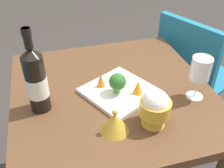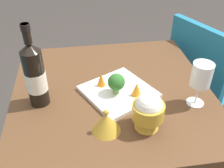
{
  "view_description": "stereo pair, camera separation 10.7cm",
  "coord_description": "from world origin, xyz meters",
  "px_view_note": "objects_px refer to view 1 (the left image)",
  "views": [
    {
      "loc": [
        0.23,
        0.84,
        1.39
      ],
      "look_at": [
        0.0,
        0.0,
        0.76
      ],
      "focal_mm": 41.91,
      "sensor_mm": 36.0,
      "label": 1
    },
    {
      "loc": [
        0.13,
        0.86,
        1.39
      ],
      "look_at": [
        0.0,
        0.0,
        0.76
      ],
      "focal_mm": 41.91,
      "sensor_mm": 36.0,
      "label": 2
    }
  ],
  "objects_px": {
    "wine_bottle": "(36,80)",
    "carrot_garnish_right": "(101,80)",
    "broccoli_floret": "(117,82)",
    "wine_glass": "(201,70)",
    "chair_near_window": "(190,69)",
    "rice_bowl": "(155,108)",
    "rice_bowl_lid": "(115,122)",
    "serving_plate": "(119,91)",
    "carrot_garnish_left": "(138,87)"
  },
  "relations": [
    {
      "from": "wine_glass",
      "to": "broccoli_floret",
      "type": "height_order",
      "value": "wine_glass"
    },
    {
      "from": "rice_bowl",
      "to": "serving_plate",
      "type": "xyz_separation_m",
      "value": [
        0.07,
        -0.2,
        -0.07
      ]
    },
    {
      "from": "wine_bottle",
      "to": "broccoli_floret",
      "type": "bearing_deg",
      "value": 179.4
    },
    {
      "from": "wine_glass",
      "to": "rice_bowl",
      "type": "height_order",
      "value": "wine_glass"
    },
    {
      "from": "wine_glass",
      "to": "serving_plate",
      "type": "bearing_deg",
      "value": -20.15
    },
    {
      "from": "wine_glass",
      "to": "rice_bowl",
      "type": "distance_m",
      "value": 0.25
    },
    {
      "from": "broccoli_floret",
      "to": "rice_bowl_lid",
      "type": "bearing_deg",
      "value": 70.85
    },
    {
      "from": "broccoli_floret",
      "to": "wine_glass",
      "type": "bearing_deg",
      "value": 162.94
    },
    {
      "from": "chair_near_window",
      "to": "rice_bowl_lid",
      "type": "bearing_deg",
      "value": -73.42
    },
    {
      "from": "wine_bottle",
      "to": "rice_bowl",
      "type": "bearing_deg",
      "value": 153.12
    },
    {
      "from": "chair_near_window",
      "to": "carrot_garnish_right",
      "type": "bearing_deg",
      "value": -87.98
    },
    {
      "from": "wine_glass",
      "to": "carrot_garnish_left",
      "type": "height_order",
      "value": "wine_glass"
    },
    {
      "from": "wine_glass",
      "to": "rice_bowl_lid",
      "type": "height_order",
      "value": "wine_glass"
    },
    {
      "from": "broccoli_floret",
      "to": "carrot_garnish_right",
      "type": "xyz_separation_m",
      "value": [
        0.05,
        -0.06,
        -0.02
      ]
    },
    {
      "from": "carrot_garnish_left",
      "to": "rice_bowl",
      "type": "bearing_deg",
      "value": 90.24
    },
    {
      "from": "carrot_garnish_left",
      "to": "carrot_garnish_right",
      "type": "bearing_deg",
      "value": -33.18
    },
    {
      "from": "wine_bottle",
      "to": "carrot_garnish_left",
      "type": "height_order",
      "value": "wine_bottle"
    },
    {
      "from": "wine_glass",
      "to": "carrot_garnish_right",
      "type": "xyz_separation_m",
      "value": [
        0.35,
        -0.15,
        -0.08
      ]
    },
    {
      "from": "carrot_garnish_right",
      "to": "rice_bowl",
      "type": "bearing_deg",
      "value": 117.9
    },
    {
      "from": "carrot_garnish_left",
      "to": "broccoli_floret",
      "type": "bearing_deg",
      "value": -19.02
    },
    {
      "from": "carrot_garnish_right",
      "to": "broccoli_floret",
      "type": "bearing_deg",
      "value": 132.36
    },
    {
      "from": "wine_bottle",
      "to": "carrot_garnish_right",
      "type": "distance_m",
      "value": 0.27
    },
    {
      "from": "wine_bottle",
      "to": "wine_glass",
      "type": "distance_m",
      "value": 0.6
    },
    {
      "from": "wine_glass",
      "to": "carrot_garnish_right",
      "type": "height_order",
      "value": "wine_glass"
    },
    {
      "from": "chair_near_window",
      "to": "carrot_garnish_right",
      "type": "distance_m",
      "value": 0.75
    },
    {
      "from": "rice_bowl",
      "to": "carrot_garnish_left",
      "type": "height_order",
      "value": "rice_bowl"
    },
    {
      "from": "rice_bowl",
      "to": "rice_bowl_lid",
      "type": "height_order",
      "value": "rice_bowl"
    },
    {
      "from": "carrot_garnish_right",
      "to": "wine_glass",
      "type": "bearing_deg",
      "value": 156.86
    },
    {
      "from": "chair_near_window",
      "to": "rice_bowl_lid",
      "type": "distance_m",
      "value": 0.88
    },
    {
      "from": "rice_bowl_lid",
      "to": "carrot_garnish_right",
      "type": "height_order",
      "value": "rice_bowl_lid"
    },
    {
      "from": "rice_bowl_lid",
      "to": "carrot_garnish_left",
      "type": "xyz_separation_m",
      "value": [
        -0.14,
        -0.16,
        0.01
      ]
    },
    {
      "from": "wine_bottle",
      "to": "carrot_garnish_right",
      "type": "bearing_deg",
      "value": -167.33
    },
    {
      "from": "wine_glass",
      "to": "serving_plate",
      "type": "height_order",
      "value": "wine_glass"
    },
    {
      "from": "wine_bottle",
      "to": "serving_plate",
      "type": "height_order",
      "value": "wine_bottle"
    },
    {
      "from": "chair_near_window",
      "to": "wine_bottle",
      "type": "relative_size",
      "value": 2.6
    },
    {
      "from": "rice_bowl",
      "to": "serving_plate",
      "type": "distance_m",
      "value": 0.22
    },
    {
      "from": "wine_glass",
      "to": "rice_bowl_lid",
      "type": "distance_m",
      "value": 0.38
    },
    {
      "from": "chair_near_window",
      "to": "wine_glass",
      "type": "relative_size",
      "value": 4.75
    },
    {
      "from": "wine_bottle",
      "to": "wine_glass",
      "type": "xyz_separation_m",
      "value": [
        -0.6,
        0.09,
        0.0
      ]
    },
    {
      "from": "wine_bottle",
      "to": "carrot_garnish_right",
      "type": "xyz_separation_m",
      "value": [
        -0.25,
        -0.06,
        -0.08
      ]
    },
    {
      "from": "wine_glass",
      "to": "serving_plate",
      "type": "relative_size",
      "value": 0.53
    },
    {
      "from": "broccoli_floret",
      "to": "carrot_garnish_left",
      "type": "xyz_separation_m",
      "value": [
        -0.08,
        0.03,
        -0.02
      ]
    },
    {
      "from": "wine_bottle",
      "to": "rice_bowl_lid",
      "type": "height_order",
      "value": "wine_bottle"
    },
    {
      "from": "rice_bowl_lid",
      "to": "serving_plate",
      "type": "height_order",
      "value": "rice_bowl_lid"
    },
    {
      "from": "broccoli_floret",
      "to": "carrot_garnish_left",
      "type": "distance_m",
      "value": 0.08
    },
    {
      "from": "chair_near_window",
      "to": "rice_bowl",
      "type": "bearing_deg",
      "value": -66.15
    },
    {
      "from": "carrot_garnish_left",
      "to": "serving_plate",
      "type": "bearing_deg",
      "value": -31.61
    },
    {
      "from": "wine_glass",
      "to": "carrot_garnish_right",
      "type": "bearing_deg",
      "value": -23.14
    },
    {
      "from": "broccoli_floret",
      "to": "serving_plate",
      "type": "bearing_deg",
      "value": -130.37
    },
    {
      "from": "chair_near_window",
      "to": "rice_bowl_lid",
      "type": "xyz_separation_m",
      "value": [
        0.64,
        0.56,
        0.24
      ]
    }
  ]
}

